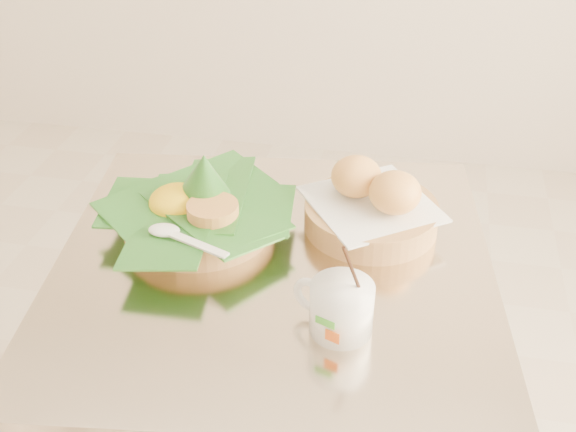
% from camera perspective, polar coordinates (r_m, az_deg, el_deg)
% --- Properties ---
extents(cafe_table, '(0.78, 0.78, 0.75)m').
position_cam_1_polar(cafe_table, '(1.30, -1.06, -11.50)').
color(cafe_table, gray).
rests_on(cafe_table, floor).
extents(rice_basket, '(0.32, 0.32, 0.16)m').
position_cam_1_polar(rice_basket, '(1.23, -7.14, 0.70)').
color(rice_basket, tan).
rests_on(rice_basket, cafe_table).
extents(bread_basket, '(0.27, 0.27, 0.12)m').
position_cam_1_polar(bread_basket, '(1.23, 6.67, 0.77)').
color(bread_basket, tan).
rests_on(bread_basket, cafe_table).
extents(coffee_mug, '(0.12, 0.10, 0.15)m').
position_cam_1_polar(coffee_mug, '(1.01, 4.13, -7.14)').
color(coffee_mug, white).
rests_on(coffee_mug, cafe_table).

